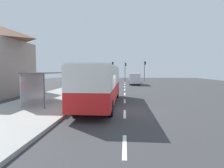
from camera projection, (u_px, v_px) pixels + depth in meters
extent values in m
cube|color=#38383A|center=(123.00, 90.00, 26.62)|extent=(56.00, 92.00, 0.04)
cube|color=#999993|center=(45.00, 103.00, 15.12)|extent=(6.20, 30.00, 0.18)
cube|color=silver|center=(125.00, 146.00, 6.70)|extent=(0.16, 2.20, 0.01)
cube|color=silver|center=(125.00, 114.00, 11.68)|extent=(0.16, 2.20, 0.01)
cube|color=silver|center=(125.00, 101.00, 16.65)|extent=(0.16, 2.20, 0.01)
cube|color=silver|center=(125.00, 94.00, 21.62)|extent=(0.16, 2.20, 0.01)
cube|color=silver|center=(125.00, 90.00, 26.60)|extent=(0.16, 2.20, 0.01)
cube|color=silver|center=(125.00, 87.00, 31.57)|extent=(0.16, 2.20, 0.01)
cube|color=silver|center=(125.00, 85.00, 36.55)|extent=(0.16, 2.20, 0.01)
cube|color=silver|center=(125.00, 83.00, 41.52)|extent=(0.16, 2.20, 0.01)
cube|color=red|center=(101.00, 92.00, 14.75)|extent=(2.60, 11.02, 1.15)
cube|color=silver|center=(101.00, 76.00, 14.65)|extent=(2.60, 11.02, 1.45)
cube|color=silver|center=(101.00, 66.00, 14.60)|extent=(2.47, 10.80, 0.12)
cube|color=black|center=(108.00, 75.00, 20.08)|extent=(2.30, 0.14, 1.22)
cube|color=black|center=(85.00, 77.00, 14.26)|extent=(0.16, 8.58, 1.10)
cylinder|color=black|center=(95.00, 93.00, 18.76)|extent=(0.29, 1.00, 1.00)
cylinder|color=black|center=(117.00, 93.00, 18.58)|extent=(0.29, 1.00, 1.00)
cylinder|color=black|center=(75.00, 108.00, 11.20)|extent=(0.29, 1.00, 1.00)
cylinder|color=black|center=(111.00, 108.00, 11.02)|extent=(0.29, 1.00, 1.00)
cube|color=silver|center=(135.00, 78.00, 36.17)|extent=(2.12, 5.24, 1.96)
cube|color=black|center=(135.00, 76.00, 36.15)|extent=(2.11, 3.17, 0.44)
cylinder|color=black|center=(140.00, 84.00, 34.17)|extent=(0.24, 0.68, 0.68)
cylinder|color=black|center=(130.00, 84.00, 34.34)|extent=(0.24, 0.68, 0.68)
cylinder|color=black|center=(138.00, 82.00, 38.15)|extent=(0.24, 0.68, 0.68)
cylinder|color=black|center=(130.00, 82.00, 38.31)|extent=(0.24, 0.68, 0.68)
cube|color=#B7B7BC|center=(134.00, 80.00, 42.29)|extent=(1.93, 4.45, 0.60)
cube|color=black|center=(134.00, 78.00, 42.04)|extent=(1.65, 2.42, 0.60)
cylinder|color=black|center=(130.00, 81.00, 43.84)|extent=(0.22, 0.65, 0.64)
cylinder|color=black|center=(136.00, 81.00, 43.77)|extent=(0.22, 0.65, 0.64)
cylinder|color=black|center=(130.00, 82.00, 40.85)|extent=(0.22, 0.65, 0.64)
cylinder|color=black|center=(138.00, 82.00, 40.78)|extent=(0.22, 0.65, 0.64)
cylinder|color=orange|center=(72.00, 96.00, 15.32)|extent=(0.52, 0.52, 0.95)
cylinder|color=yellow|center=(75.00, 95.00, 16.02)|extent=(0.52, 0.52, 0.95)
cylinder|color=blue|center=(77.00, 94.00, 16.72)|extent=(0.52, 0.52, 0.95)
cylinder|color=#2D2D2D|center=(144.00, 71.00, 47.61)|extent=(0.14, 0.14, 5.30)
cube|color=black|center=(145.00, 63.00, 47.44)|extent=(0.24, 0.28, 0.84)
sphere|color=#360606|center=(146.00, 62.00, 47.41)|extent=(0.16, 0.16, 0.16)
sphere|color=#3C2C03|center=(146.00, 63.00, 47.43)|extent=(0.16, 0.16, 0.16)
sphere|color=green|center=(146.00, 64.00, 47.45)|extent=(0.16, 0.16, 0.16)
cylinder|color=#2D2D2D|center=(112.00, 71.00, 49.01)|extent=(0.14, 0.14, 5.24)
cube|color=black|center=(113.00, 64.00, 48.84)|extent=(0.24, 0.28, 0.84)
sphere|color=#360606|center=(113.00, 62.00, 48.81)|extent=(0.16, 0.16, 0.16)
sphere|color=#3C2C03|center=(113.00, 64.00, 48.83)|extent=(0.16, 0.16, 0.16)
sphere|color=green|center=(113.00, 65.00, 48.85)|extent=(0.16, 0.16, 0.16)
cylinder|color=#2D2D2D|center=(125.00, 72.00, 49.57)|extent=(0.14, 0.14, 5.02)
cube|color=black|center=(126.00, 64.00, 49.41)|extent=(0.24, 0.28, 0.84)
sphere|color=red|center=(126.00, 63.00, 49.38)|extent=(0.16, 0.16, 0.16)
sphere|color=#3C2C03|center=(126.00, 64.00, 49.40)|extent=(0.16, 0.16, 0.16)
sphere|color=black|center=(126.00, 65.00, 49.42)|extent=(0.16, 0.16, 0.16)
cube|color=#4C4C51|center=(44.00, 73.00, 14.18)|extent=(1.80, 4.00, 0.10)
cube|color=#8CA5B2|center=(34.00, 88.00, 14.33)|extent=(0.06, 3.80, 2.30)
cylinder|color=#4C4C51|center=(44.00, 91.00, 12.32)|extent=(0.10, 0.10, 2.44)
cylinder|color=#4C4C51|center=(63.00, 86.00, 16.10)|extent=(0.10, 0.10, 2.44)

